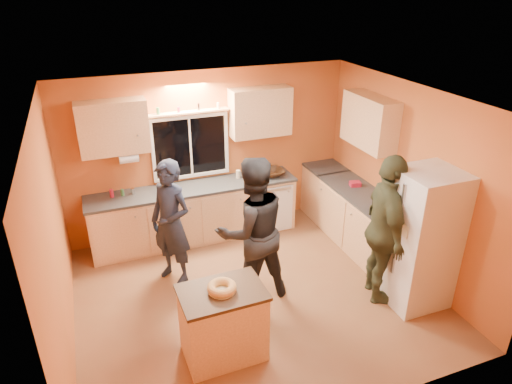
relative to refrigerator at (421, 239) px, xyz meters
name	(u,v)px	position (x,y,z in m)	size (l,w,h in m)	color
ground	(254,294)	(-1.89, 0.80, -0.90)	(4.50, 4.50, 0.00)	brown
room_shell	(252,170)	(-1.77, 1.21, 0.72)	(4.54, 4.04, 2.61)	#C66232
back_counter	(218,209)	(-1.88, 2.50, -0.45)	(4.23, 0.62, 0.90)	tan
right_counter	(363,222)	(0.06, 1.30, -0.45)	(0.62, 1.84, 0.90)	tan
refrigerator	(421,239)	(0.00, 0.00, 0.00)	(0.72, 0.70, 1.80)	silver
island	(223,323)	(-2.58, -0.06, -0.46)	(0.91, 0.63, 0.87)	tan
bundt_pastry	(222,288)	(-2.58, -0.06, 0.01)	(0.31, 0.31, 0.09)	tan
person_left	(171,223)	(-2.78, 1.55, -0.03)	(0.64, 0.42, 1.75)	black
person_center	(252,231)	(-1.91, 0.82, 0.07)	(0.94, 0.74, 1.94)	black
person_right	(385,231)	(-0.39, 0.20, 0.09)	(1.16, 0.48, 1.97)	#393E27
mixing_bowl	(272,173)	(-0.95, 2.48, 0.05)	(0.39, 0.39, 0.10)	black
utensil_crock	(167,186)	(-2.64, 2.51, 0.09)	(0.14, 0.14, 0.17)	beige
potted_plant	(393,207)	(-0.01, 0.58, 0.16)	(0.30, 0.26, 0.33)	gray
red_box	(355,184)	(0.09, 1.64, 0.04)	(0.16, 0.12, 0.07)	#B21B34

